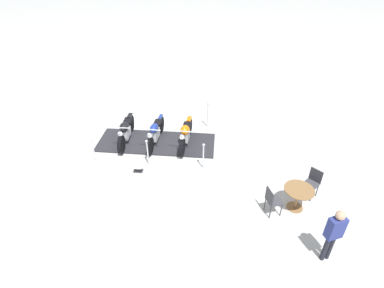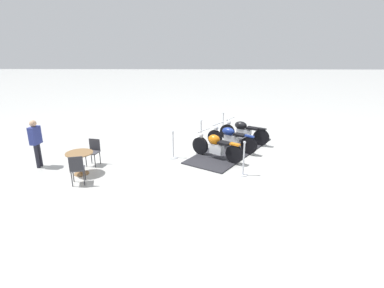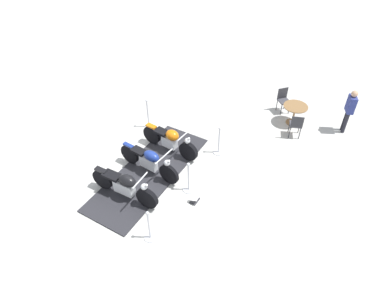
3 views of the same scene
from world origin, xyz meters
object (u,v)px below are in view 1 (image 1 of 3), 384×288
Objects in this scene: motorcycle_copper at (186,134)px; stanchion_left_rear at (208,118)px; cafe_chair_near_table at (272,200)px; cafe_chair_across_table at (313,181)px; motorcycle_navy at (155,132)px; stanchion_right_mid at (148,158)px; bystander_person at (334,232)px; stanchion_right_front at (95,155)px; info_placard at (138,170)px; motorcycle_black at (126,131)px; stanchion_right_rear at (203,161)px; cafe_table at (298,194)px.

motorcycle_copper is 1.55× the size of stanchion_left_rear.
cafe_chair_near_table is 1.60m from cafe_chair_across_table.
stanchion_right_mid is at bearing 4.62° from motorcycle_navy.
cafe_chair_across_table is at bearing 13.81° from cafe_chair_near_table.
bystander_person is (1.82, 0.24, 0.45)m from cafe_chair_near_table.
stanchion_right_mid is 5.41m from cafe_chair_across_table.
cafe_chair_across_table is at bearing 49.37° from stanchion_right_front.
cafe_chair_across_table reaches higher than cafe_chair_near_table.
motorcycle_copper is 1.08× the size of bystander_person.
stanchion_right_mid reaches higher than cafe_chair_across_table.
cafe_chair_across_table is at bearing 64.79° from motorcycle_copper.
stanchion_right_mid is at bearing -128.07° from info_placard.
cafe_chair_near_table is at bearing 17.34° from bystander_person.
motorcycle_black is 1.16m from motorcycle_navy.
motorcycle_black is 1.09× the size of motorcycle_copper.
motorcycle_copper is at bearing 81.16° from stanchion_right_front.
stanchion_right_mid is at bearing 57.12° from stanchion_right_front.
stanchion_right_front is 7.31m from cafe_chair_across_table.
stanchion_right_front is 6.22m from cafe_chair_near_table.
stanchion_right_mid is at bearing -35.77° from motorcycle_copper.
cafe_chair_across_table is (2.67, 2.32, 0.23)m from stanchion_right_rear.
stanchion_right_front is 1.10× the size of cafe_chair_across_table.
cafe_chair_near_table is (4.28, 0.61, 0.04)m from motorcycle_copper.
cafe_chair_across_table is (4.86, 3.19, 0.02)m from motorcycle_navy.
stanchion_right_front is at bearing -12.67° from info_placard.
cafe_table is 0.92× the size of cafe_chair_across_table.
bystander_person reaches higher than motorcycle_navy.
motorcycle_copper is at bearing 176.12° from stanchion_right_rear.
stanchion_right_mid is at bearing 38.31° from motorcycle_black.
info_placard is (1.30, -1.18, -0.45)m from motorcycle_navy.
stanchion_left_rear reaches higher than motorcycle_copper.
stanchion_right_mid is (1.78, 0.23, -0.19)m from motorcycle_black.
motorcycle_copper is at bearing -60.86° from stanchion_left_rear.
cafe_table is at bearing -0.00° from cafe_chair_near_table.
stanchion_right_mid is 1.17× the size of cafe_chair_near_table.
stanchion_right_mid is 0.53m from info_placard.
motorcycle_copper reaches higher than cafe_chair_across_table.
stanchion_right_front reaches higher than cafe_table.
stanchion_right_rear is at bearing -32.88° from stanchion_left_rear.
motorcycle_black reaches higher than cafe_chair_across_table.
info_placard is at bearing 44.45° from stanchion_right_front.
cafe_table is at bearing -0.05° from stanchion_left_rear.
stanchion_right_rear is at bearing 21.89° from bystander_person.
motorcycle_copper is at bearing 95.08° from motorcycle_navy.
motorcycle_copper is 1.91× the size of cafe_chair_across_table.
cafe_chair_across_table is (-0.04, 1.59, 0.01)m from cafe_chair_near_table.
stanchion_left_rear is (-0.79, 1.42, -0.08)m from motorcycle_copper.
motorcycle_navy is 5.82m from cafe_chair_across_table.
info_placard is 6.27m from bystander_person.
stanchion_right_rear is (1.57, -0.11, -0.19)m from motorcycle_copper.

